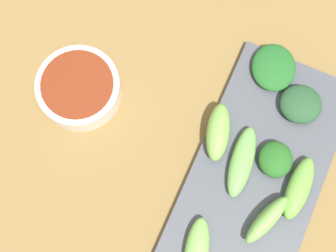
{
  "coord_description": "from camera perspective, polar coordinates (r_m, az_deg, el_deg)",
  "views": [
    {
      "loc": [
        0.06,
        -0.16,
        0.69
      ],
      "look_at": [
        -0.01,
        -0.01,
        0.05
      ],
      "focal_mm": 52.22,
      "sensor_mm": 36.0,
      "label": 1
    }
  ],
  "objects": [
    {
      "name": "broccoli_stalk_6",
      "position": [
        0.64,
        3.36,
        -14.42
      ],
      "size": [
        0.05,
        0.09,
        0.02
      ],
      "primitive_type": "ellipsoid",
      "rotation": [
        0.0,
        0.0,
        0.25
      ],
      "color": "#75AE51",
      "rests_on": "serving_plate"
    },
    {
      "name": "broccoli_leafy_8",
      "position": [
        0.69,
        15.22,
        2.47
      ],
      "size": [
        0.07,
        0.07,
        0.02
      ],
      "primitive_type": "ellipsoid",
      "rotation": [
        0.0,
        0.0,
        0.3
      ],
      "color": "#254D2D",
      "rests_on": "serving_plate"
    },
    {
      "name": "broccoli_stalk_1",
      "position": [
        0.65,
        11.44,
        -10.66
      ],
      "size": [
        0.05,
        0.08,
        0.03
      ],
      "primitive_type": "ellipsoid",
      "rotation": [
        0.0,
        0.0,
        -0.34
      ],
      "color": "#78B654",
      "rests_on": "serving_plate"
    },
    {
      "name": "tabletop",
      "position": [
        0.7,
        0.81,
        -0.29
      ],
      "size": [
        2.1,
        2.1,
        0.02
      ],
      "primitive_type": "cube",
      "color": "olive",
      "rests_on": "ground"
    },
    {
      "name": "broccoli_leafy_0",
      "position": [
        0.71,
        12.23,
        6.7
      ],
      "size": [
        0.08,
        0.09,
        0.02
      ],
      "primitive_type": "ellipsoid",
      "rotation": [
        0.0,
        0.0,
        0.34
      ],
      "color": "#205D24",
      "rests_on": "serving_plate"
    },
    {
      "name": "broccoli_stalk_2",
      "position": [
        0.66,
        8.61,
        -4.13
      ],
      "size": [
        0.04,
        0.1,
        0.02
      ],
      "primitive_type": "ellipsoid",
      "rotation": [
        0.0,
        0.0,
        0.13
      ],
      "color": "#68A24E",
      "rests_on": "serving_plate"
    },
    {
      "name": "serving_plate",
      "position": [
        0.68,
        10.54,
        -5.14
      ],
      "size": [
        0.17,
        0.34,
        0.01
      ],
      "primitive_type": "cube",
      "color": "#474B53",
      "rests_on": "tabletop"
    },
    {
      "name": "broccoli_stalk_7",
      "position": [
        0.67,
        15.01,
        -7.0
      ],
      "size": [
        0.03,
        0.09,
        0.02
      ],
      "primitive_type": "ellipsoid",
      "rotation": [
        0.0,
        0.0,
        0.01
      ],
      "color": "#68A140",
      "rests_on": "serving_plate"
    },
    {
      "name": "broccoli_leafy_3",
      "position": [
        0.67,
        12.43,
        -3.82
      ],
      "size": [
        0.06,
        0.06,
        0.02
      ],
      "primitive_type": "ellipsoid",
      "rotation": [
        0.0,
        0.0,
        0.32
      ],
      "color": "#235C1F",
      "rests_on": "serving_plate"
    },
    {
      "name": "broccoli_stalk_4",
      "position": [
        0.66,
        5.86,
        -0.7
      ],
      "size": [
        0.05,
        0.09,
        0.03
      ],
      "primitive_type": "ellipsoid",
      "rotation": [
        0.0,
        0.0,
        0.28
      ],
      "color": "#77AF4B",
      "rests_on": "serving_plate"
    },
    {
      "name": "sauce_bowl",
      "position": [
        0.69,
        -10.34,
        4.37
      ],
      "size": [
        0.12,
        0.12,
        0.04
      ],
      "color": "silver",
      "rests_on": "tabletop"
    }
  ]
}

